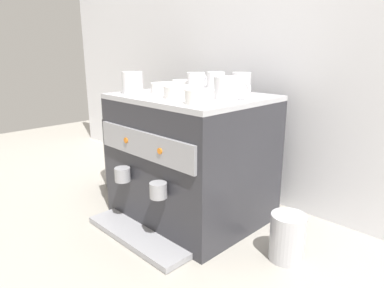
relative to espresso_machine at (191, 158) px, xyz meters
name	(u,v)px	position (x,y,z in m)	size (l,w,h in m)	color
ground_plane	(192,214)	(0.00, 0.00, -0.24)	(4.00, 4.00, 0.00)	#9E998E
tiled_backsplash_wall	(248,81)	(0.00, 0.35, 0.27)	(2.80, 0.03, 1.01)	silver
espresso_machine	(191,158)	(0.00, 0.00, 0.00)	(0.53, 0.55, 0.48)	#2D2D33
ceramic_cup_0	(227,88)	(0.17, -0.01, 0.28)	(0.11, 0.09, 0.08)	white
ceramic_cup_1	(240,83)	(0.11, 0.15, 0.28)	(0.07, 0.11, 0.08)	white
ceramic_cup_2	(216,83)	(0.03, 0.10, 0.28)	(0.07, 0.11, 0.08)	white
ceramic_cup_3	(197,82)	(-0.07, 0.10, 0.28)	(0.07, 0.11, 0.07)	white
ceramic_cup_4	(132,83)	(-0.19, -0.13, 0.28)	(0.12, 0.08, 0.08)	white
ceramic_bowl_0	(180,92)	(0.03, -0.08, 0.26)	(0.12, 0.12, 0.04)	white
ceramic_bowl_1	(199,97)	(0.17, -0.13, 0.26)	(0.09, 0.09, 0.04)	white
ceramic_bowl_2	(167,88)	(-0.11, -0.02, 0.26)	(0.12, 0.12, 0.04)	white
ceramic_bowl_3	(185,85)	(-0.16, 0.12, 0.26)	(0.11, 0.11, 0.04)	white
coffee_grinder	(122,141)	(-0.45, -0.01, -0.02)	(0.17, 0.17, 0.43)	black
milk_pitcher	(287,237)	(0.43, 0.00, -0.16)	(0.11, 0.11, 0.15)	#B7B7BC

